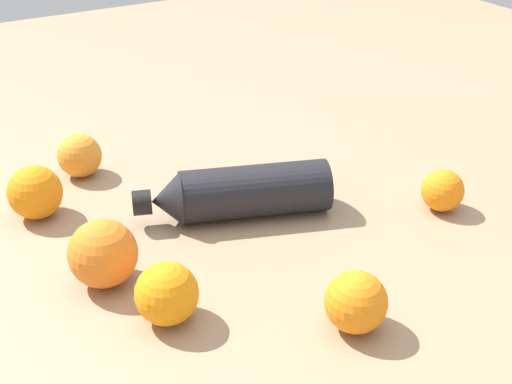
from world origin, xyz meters
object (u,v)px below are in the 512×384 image
Objects in this scene: orange_4 at (167,294)px; orange_5 at (80,155)px; orange_2 at (356,302)px; water_bottle at (240,194)px; orange_0 at (103,254)px; orange_3 at (443,190)px; orange_1 at (35,192)px.

orange_5 is (-0.03, -0.39, -0.00)m from orange_4.
orange_2 is 0.52m from orange_5.
water_bottle reaches higher than orange_5.
orange_5 is at bearing -102.48° from orange_0.
orange_2 is 0.30m from orange_3.
orange_2 is at bearing 119.53° from orange_1.
orange_4 reaches higher than orange_5.
orange_3 is 0.44m from orange_4.
orange_1 reaches higher than orange_5.
orange_1 is 0.31m from orange_4.
water_bottle reaches higher than orange_4.
orange_4 is at bearing 60.48° from water_bottle.
orange_1 is at bearing 44.13° from orange_5.
orange_0 is 1.11× the size of orange_1.
water_bottle is 3.30× the size of orange_0.
orange_0 is at bearing 33.28° from water_bottle.
water_bottle is at bearing -91.57° from orange_2.
water_bottle reaches higher than orange_3.
orange_0 is 0.30m from orange_2.
orange_1 reaches higher than orange_3.
water_bottle is at bearing -26.55° from orange_3.
orange_1 is at bearing -77.82° from orange_4.
orange_1 is 0.57m from orange_3.
orange_0 is at bearing -46.55° from orange_2.
orange_0 is 1.20× the size of orange_2.
orange_2 is at bearing 28.05° from orange_3.
orange_1 is 1.08× the size of orange_2.
orange_2 is (0.01, 0.27, -0.00)m from water_bottle.
orange_0 reaches higher than orange_1.
orange_3 is at bearing 170.66° from orange_0.
orange_2 is at bearing 108.35° from water_bottle.
water_bottle is at bearing -139.43° from orange_4.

